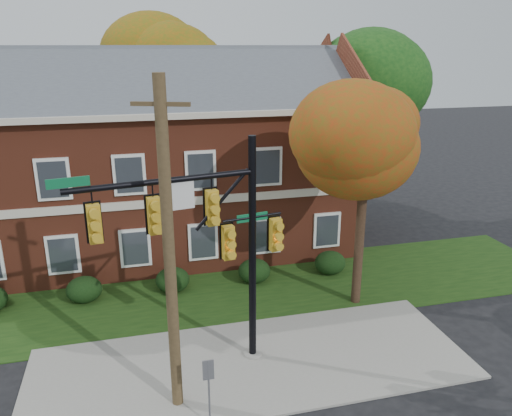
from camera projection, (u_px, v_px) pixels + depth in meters
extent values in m
plane|color=black|center=(260.00, 384.00, 15.14)|extent=(120.00, 120.00, 0.00)
cube|color=gray|center=(252.00, 364.00, 16.05)|extent=(14.00, 5.00, 0.08)
cube|color=#193811|center=(223.00, 293.00, 20.66)|extent=(30.00, 6.00, 0.04)
cube|color=brown|center=(160.00, 179.00, 24.64)|extent=(18.00, 8.00, 7.00)
cube|color=beige|center=(155.00, 105.00, 23.51)|extent=(18.80, 8.80, 0.24)
cube|color=beige|center=(166.00, 203.00, 20.92)|extent=(18.00, 0.12, 0.35)
ellipsoid|color=black|center=(84.00, 290.00, 19.87)|extent=(1.40, 1.26, 1.05)
ellipsoid|color=black|center=(173.00, 280.00, 20.68)|extent=(1.40, 1.26, 1.05)
ellipsoid|color=black|center=(254.00, 271.00, 21.50)|extent=(1.40, 1.26, 1.05)
ellipsoid|color=black|center=(330.00, 263.00, 22.31)|extent=(1.40, 1.26, 1.05)
cylinder|color=black|center=(360.00, 235.00, 19.09)|extent=(0.36, 0.36, 5.76)
ellipsoid|color=#BA2B0F|center=(366.00, 142.00, 17.97)|extent=(4.25, 4.25, 3.60)
ellipsoid|color=#BA2B0F|center=(388.00, 126.00, 17.58)|extent=(3.50, 3.50, 3.00)
cylinder|color=black|center=(356.00, 162.00, 28.12)|extent=(0.36, 0.36, 7.04)
ellipsoid|color=#103C12|center=(361.00, 82.00, 26.74)|extent=(5.95, 5.95, 5.04)
ellipsoid|color=#103C12|center=(382.00, 70.00, 26.28)|extent=(4.90, 4.90, 4.20)
cylinder|color=black|center=(167.00, 142.00, 32.13)|extent=(0.36, 0.36, 7.68)
ellipsoid|color=#A8510E|center=(162.00, 65.00, 30.64)|extent=(6.46, 6.46, 5.47)
ellipsoid|color=#A8510E|center=(178.00, 55.00, 30.15)|extent=(5.32, 5.32, 4.56)
cylinder|color=gray|center=(253.00, 355.00, 16.44)|extent=(0.59, 0.59, 0.17)
cylinder|color=black|center=(252.00, 254.00, 15.32)|extent=(0.27, 0.27, 7.35)
cylinder|color=black|center=(164.00, 181.00, 13.47)|extent=(5.20, 1.11, 0.17)
cylinder|color=black|center=(252.00, 217.00, 14.94)|extent=(1.88, 0.42, 0.08)
cube|color=gold|center=(95.00, 224.00, 13.02)|extent=(0.51, 0.39, 1.22)
cube|color=gold|center=(154.00, 216.00, 13.64)|extent=(0.51, 0.39, 1.22)
cube|color=gold|center=(212.00, 208.00, 14.30)|extent=(0.51, 0.39, 1.22)
cube|color=silver|center=(183.00, 195.00, 13.82)|extent=(0.63, 0.15, 0.79)
cube|color=#0C6035|center=(68.00, 183.00, 12.44)|extent=(1.04, 0.23, 0.25)
cube|color=gold|center=(228.00, 243.00, 14.85)|extent=(0.51, 0.39, 1.22)
cube|color=gold|center=(276.00, 235.00, 15.47)|extent=(0.51, 0.39, 1.22)
cube|color=#0C6035|center=(252.00, 217.00, 14.94)|extent=(0.99, 0.22, 0.24)
cylinder|color=#44341F|center=(169.00, 257.00, 12.86)|extent=(0.40, 0.40, 9.21)
cube|color=#44341F|center=(160.00, 104.00, 11.65)|extent=(1.37, 0.61, 0.10)
cylinder|color=slate|center=(209.00, 394.00, 13.15)|extent=(0.06, 0.06, 2.07)
cube|color=slate|center=(208.00, 370.00, 12.92)|extent=(0.30, 0.04, 0.58)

